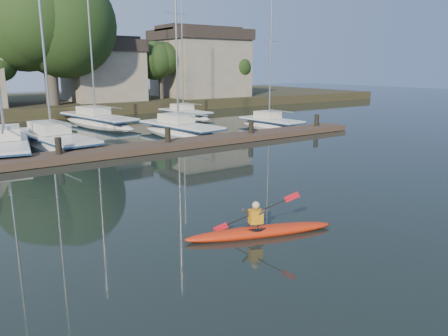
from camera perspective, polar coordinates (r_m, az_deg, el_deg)
ground at (r=12.37m, az=11.05°, el=-8.92°), size 160.00×160.00×0.00m
kayak at (r=12.30m, az=4.66°, el=-7.99°), size 4.29×1.92×1.39m
dock at (r=23.83m, az=-13.72°, el=2.20°), size 34.00×2.00×1.80m
sailboat_1 at (r=26.58m, az=-26.50°, el=1.38°), size 3.83×9.73×15.51m
sailboat_2 at (r=27.75m, az=-21.26°, el=2.33°), size 3.63×10.23×16.57m
sailboat_3 at (r=30.88m, az=-5.68°, el=4.19°), size 3.46×8.85×13.89m
sailboat_4 at (r=34.35m, az=6.10°, el=5.14°), size 2.52×6.71×11.17m
sailboat_6 at (r=37.44m, az=-16.13°, el=5.33°), size 4.16×11.15×17.36m
sailboat_7 at (r=41.09m, az=-5.13°, el=6.49°), size 2.80×7.60×11.97m
shore at (r=49.21m, az=-23.54°, el=10.55°), size 90.00×25.25×12.75m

